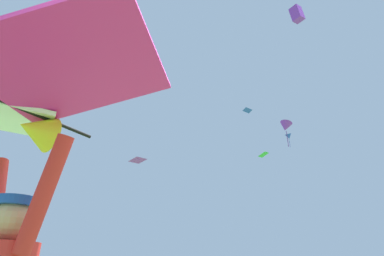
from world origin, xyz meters
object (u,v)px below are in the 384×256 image
distant_kite_blue_low_left (248,110)px  distant_kite_purple_high_right (138,160)px  held_stunt_kite (27,102)px  distant_kite_purple_far_center (297,14)px  distant_kite_purple_overhead_distant (286,127)px  distant_kite_blue_low_right (289,136)px  distant_kite_green_mid_left (263,154)px

distant_kite_blue_low_left → distant_kite_purple_high_right: (-4.61, -14.26, -9.98)m
held_stunt_kite → distant_kite_purple_far_center: 26.40m
distant_kite_blue_low_left → distant_kite_purple_far_center: size_ratio=0.64×
distant_kite_purple_high_right → distant_kite_purple_overhead_distant: (8.56, 5.22, 3.09)m
distant_kite_purple_far_center → distant_kite_blue_low_right: bearing=101.0°
distant_kite_blue_low_right → distant_kite_purple_high_right: (-8.38, -17.90, -7.69)m
distant_kite_green_mid_left → distant_kite_purple_far_center: 15.51m
held_stunt_kite → distant_kite_purple_overhead_distant: size_ratio=1.05×
distant_kite_blue_low_right → distant_kite_purple_high_right: 21.21m
distant_kite_green_mid_left → distant_kite_purple_high_right: bearing=177.4°
held_stunt_kite → distant_kite_purple_high_right: size_ratio=1.89×
held_stunt_kite → distant_kite_purple_far_center: size_ratio=1.50×
held_stunt_kite → distant_kite_blue_low_right: (0.84, 31.28, 12.76)m
held_stunt_kite → distant_kite_purple_overhead_distant: bearing=86.9°
distant_kite_blue_low_right → distant_kite_purple_overhead_distant: 13.49m
distant_kite_green_mid_left → distant_kite_purple_far_center: distant_kite_purple_far_center is taller
distant_kite_green_mid_left → distant_kite_blue_low_right: bearing=87.1°
held_stunt_kite → distant_kite_blue_low_right: 33.79m
held_stunt_kite → distant_kite_green_mid_left: distant_kite_green_mid_left is taller
distant_kite_purple_far_center → distant_kite_blue_low_left: bearing=124.9°
distant_kite_green_mid_left → distant_kite_blue_low_left: size_ratio=0.67×
held_stunt_kite → distant_kite_purple_high_right: distant_kite_purple_high_right is taller
distant_kite_blue_low_left → distant_kite_green_mid_left: bearing=-79.0°
held_stunt_kite → distant_kite_purple_overhead_distant: distant_kite_purple_overhead_distant is taller
held_stunt_kite → distant_kite_blue_low_right: size_ratio=1.21×
distant_kite_blue_low_left → distant_kite_purple_high_right: bearing=-107.9°
held_stunt_kite → distant_kite_blue_low_right: bearing=88.5°
distant_kite_blue_low_right → distant_kite_purple_far_center: distant_kite_purple_far_center is taller
distant_kite_blue_low_right → distant_kite_purple_far_center: size_ratio=1.23×
distant_kite_blue_low_right → distant_kite_purple_overhead_distant: size_ratio=0.86×
distant_kite_purple_high_right → distant_kite_purple_far_center: size_ratio=0.79×
distant_kite_blue_low_right → distant_kite_purple_overhead_distant: (0.18, -12.68, -4.60)m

